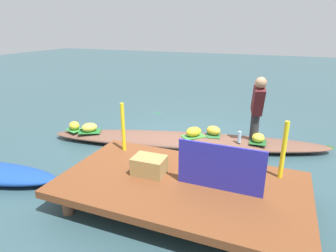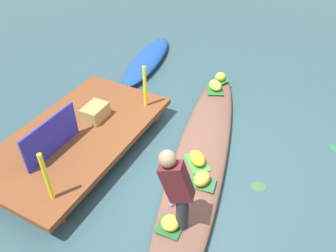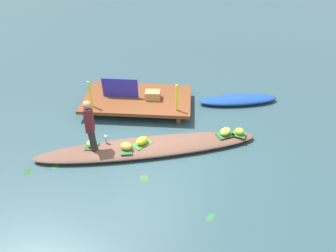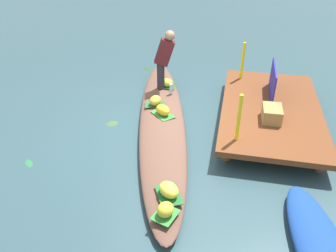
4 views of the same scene
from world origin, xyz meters
TOP-DOWN VIEW (x-y plane):
  - canal_water at (0.00, 0.00)m, footprint 40.00×40.00m
  - dock_platform at (-0.58, 1.95)m, footprint 3.20×1.80m
  - vendor_boat at (0.00, 0.00)m, footprint 5.58×2.10m
  - moored_boat at (2.51, 2.45)m, footprint 2.55×1.05m
  - leaf_mat_0 at (-0.15, -0.02)m, footprint 0.50×0.51m
  - banana_bunch_0 at (-0.15, -0.02)m, footprint 0.37×0.38m
  - leaf_mat_1 at (1.93, 0.52)m, footprint 0.53×0.46m
  - banana_bunch_1 at (1.93, 0.52)m, footprint 0.38×0.39m
  - leaf_mat_2 at (-1.36, -0.19)m, footprint 0.32×0.33m
  - banana_bunch_2 at (-1.36, -0.19)m, footprint 0.29×0.29m
  - leaf_mat_3 at (-0.50, -0.24)m, footprint 0.34×0.44m
  - banana_bunch_3 at (-0.50, -0.24)m, footprint 0.31×0.25m
  - leaf_mat_4 at (2.29, 0.55)m, footprint 0.39×0.36m
  - banana_bunch_4 at (2.29, 0.55)m, footprint 0.29×0.27m
  - vendor_person at (-1.29, -0.23)m, footprint 0.28×0.46m
  - water_bottle at (-1.04, -0.04)m, footprint 0.06×0.06m
  - market_banner at (-1.08, 1.95)m, footprint 1.07×0.04m
  - railing_post_west at (-1.78, 1.35)m, footprint 0.06×0.06m
  - railing_post_east at (0.62, 1.35)m, footprint 0.06×0.06m
  - produce_crate at (-0.11, 1.92)m, footprint 0.45×0.33m
  - drifting_plant_0 at (1.46, -1.87)m, footprint 0.24×0.24m
  - drifting_plant_1 at (0.03, -0.97)m, footprint 0.30×0.30m

SIDE VIEW (x-z plane):
  - canal_water at x=0.00m, z-range 0.00..0.00m
  - drifting_plant_0 at x=1.46m, z-range 0.00..0.01m
  - drifting_plant_1 at x=0.03m, z-range 0.00..0.01m
  - vendor_boat at x=0.00m, z-range 0.00..0.21m
  - moored_boat at x=2.51m, z-range 0.00..0.23m
  - leaf_mat_0 at x=-0.15m, z-range 0.21..0.22m
  - leaf_mat_1 at x=1.93m, z-range 0.21..0.22m
  - leaf_mat_2 at x=-1.36m, z-range 0.21..0.22m
  - leaf_mat_3 at x=-0.50m, z-range 0.21..0.22m
  - leaf_mat_4 at x=2.29m, z-range 0.21..0.22m
  - banana_bunch_2 at x=-1.36m, z-range 0.21..0.38m
  - dock_platform at x=-0.58m, z-range 0.12..0.47m
  - banana_bunch_1 at x=1.93m, z-range 0.21..0.39m
  - banana_bunch_4 at x=2.29m, z-range 0.21..0.39m
  - banana_bunch_3 at x=-0.50m, z-range 0.21..0.39m
  - banana_bunch_0 at x=-0.15m, z-range 0.21..0.40m
  - water_bottle at x=-1.04m, z-range 0.21..0.42m
  - produce_crate at x=-0.11m, z-range 0.35..0.60m
  - market_banner at x=-1.08m, z-range 0.35..0.95m
  - railing_post_west at x=-1.78m, z-range 0.35..1.15m
  - railing_post_east at x=0.62m, z-range 0.35..1.15m
  - vendor_person at x=-1.29m, z-range 0.29..1.53m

